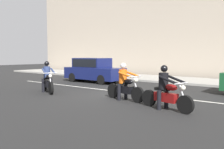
{
  "coord_description": "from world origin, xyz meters",
  "views": [
    {
      "loc": [
        6.83,
        -9.19,
        1.9
      ],
      "look_at": [
        0.02,
        -0.63,
        1.04
      ],
      "focal_mm": 38.62,
      "sensor_mm": 36.0,
      "label": 1
    }
  ],
  "objects_px": {
    "motorcycle_with_rider_black_leather": "(166,92)",
    "parked_sedan_navy": "(93,70)",
    "motorcycle_with_rider_denim_blue": "(48,80)",
    "motorcycle_with_rider_orange_stripe": "(125,85)"
  },
  "relations": [
    {
      "from": "motorcycle_with_rider_black_leather",
      "to": "parked_sedan_navy",
      "type": "relative_size",
      "value": 0.48
    },
    {
      "from": "motorcycle_with_rider_black_leather",
      "to": "motorcycle_with_rider_denim_blue",
      "type": "height_order",
      "value": "motorcycle_with_rider_denim_blue"
    },
    {
      "from": "motorcycle_with_rider_black_leather",
      "to": "motorcycle_with_rider_orange_stripe",
      "type": "relative_size",
      "value": 1.02
    },
    {
      "from": "motorcycle_with_rider_black_leather",
      "to": "motorcycle_with_rider_orange_stripe",
      "type": "distance_m",
      "value": 2.24
    },
    {
      "from": "motorcycle_with_rider_orange_stripe",
      "to": "parked_sedan_navy",
      "type": "bearing_deg",
      "value": 143.37
    },
    {
      "from": "motorcycle_with_rider_black_leather",
      "to": "parked_sedan_navy",
      "type": "bearing_deg",
      "value": 148.54
    },
    {
      "from": "parked_sedan_navy",
      "to": "motorcycle_with_rider_denim_blue",
      "type": "bearing_deg",
      "value": -73.85
    },
    {
      "from": "motorcycle_with_rider_denim_blue",
      "to": "motorcycle_with_rider_orange_stripe",
      "type": "xyz_separation_m",
      "value": [
        4.4,
        0.68,
        -0.01
      ]
    },
    {
      "from": "motorcycle_with_rider_denim_blue",
      "to": "motorcycle_with_rider_orange_stripe",
      "type": "distance_m",
      "value": 4.45
    },
    {
      "from": "parked_sedan_navy",
      "to": "motorcycle_with_rider_orange_stripe",
      "type": "bearing_deg",
      "value": -36.63
    }
  ]
}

